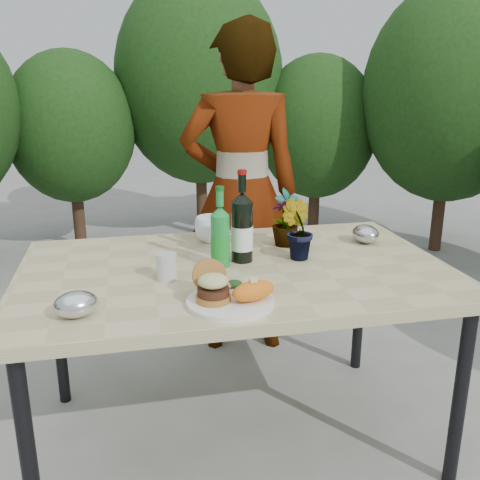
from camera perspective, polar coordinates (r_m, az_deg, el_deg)
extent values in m
plane|color=slate|center=(2.38, -0.43, -20.14)|extent=(80.00, 80.00, 0.00)
cube|color=tan|center=(2.02, -0.48, -3.42)|extent=(1.60, 1.00, 0.04)
cylinder|color=black|center=(1.83, -21.68, -20.63)|extent=(0.05, 0.05, 0.71)
cylinder|color=black|center=(2.11, 22.41, -15.25)|extent=(0.05, 0.05, 0.71)
cylinder|color=black|center=(2.54, -18.82, -9.14)|extent=(0.05, 0.05, 0.71)
cylinder|color=black|center=(2.75, 12.64, -6.56)|extent=(0.05, 0.05, 0.71)
cylinder|color=#382316|center=(4.83, -16.74, 1.59)|extent=(0.10, 0.10, 0.42)
ellipsoid|color=#1D4216|center=(4.69, -17.61, 11.39)|extent=(1.05, 1.05, 1.24)
cylinder|color=#382316|center=(5.04, -4.08, 3.38)|extent=(0.10, 0.10, 0.50)
ellipsoid|color=#1D4216|center=(4.90, -4.38, 16.70)|extent=(1.47, 1.47, 1.83)
cylinder|color=#382316|center=(5.01, 7.83, 2.47)|extent=(0.10, 0.10, 0.38)
ellipsoid|color=#1D4216|center=(4.88, 8.22, 11.81)|extent=(1.05, 1.05, 1.26)
cylinder|color=#382316|center=(4.88, 20.26, 1.51)|extent=(0.10, 0.10, 0.44)
ellipsoid|color=#1D4216|center=(4.73, 21.65, 14.38)|extent=(1.41, 1.41, 1.75)
cylinder|color=white|center=(1.69, -1.00, -6.59)|extent=(0.28, 0.28, 0.01)
cylinder|color=#B7722D|center=(1.68, -2.86, -6.20)|extent=(0.11, 0.11, 0.02)
cylinder|color=#472314|center=(1.67, -2.87, -5.49)|extent=(0.10, 0.10, 0.02)
ellipsoid|color=beige|center=(1.66, -2.89, -4.38)|extent=(0.10, 0.10, 0.04)
cylinder|color=#B7722D|center=(1.73, -3.29, -3.83)|extent=(0.11, 0.06, 0.11)
ellipsoid|color=orange|center=(1.67, 1.42, -5.45)|extent=(0.17, 0.12, 0.06)
ellipsoid|color=olive|center=(1.77, -1.58, -4.87)|extent=(0.04, 0.04, 0.02)
ellipsoid|color=#193814|center=(1.78, -0.65, -4.71)|extent=(0.06, 0.04, 0.03)
cylinder|color=black|center=(2.05, 0.22, 0.88)|extent=(0.08, 0.08, 0.23)
cylinder|color=white|center=(2.05, 0.21, 0.25)|extent=(0.09, 0.09, 0.09)
cone|color=black|center=(2.01, 0.22, 4.60)|extent=(0.08, 0.08, 0.04)
cylinder|color=black|center=(2.00, 0.22, 6.08)|extent=(0.03, 0.03, 0.07)
cylinder|color=maroon|center=(1.99, 0.22, 7.26)|extent=(0.04, 0.04, 0.02)
cylinder|color=#198934|center=(2.00, -2.11, -0.10)|extent=(0.07, 0.07, 0.20)
cylinder|color=#198C26|center=(2.00, -2.10, -0.64)|extent=(0.07, 0.07, 0.08)
cone|color=#198934|center=(1.97, -2.14, 3.13)|extent=(0.07, 0.07, 0.03)
cylinder|color=#198934|center=(1.95, -2.16, 4.47)|extent=(0.03, 0.03, 0.06)
cylinder|color=#0C5919|center=(1.95, -2.17, 5.53)|extent=(0.03, 0.03, 0.01)
cylinder|color=silver|center=(1.90, -7.83, -2.82)|extent=(0.07, 0.07, 0.09)
imported|color=#2B5D20|center=(2.27, 5.16, 2.48)|extent=(0.15, 0.13, 0.24)
imported|color=#226121|center=(2.09, 6.12, 1.09)|extent=(0.16, 0.16, 0.23)
imported|color=#215A1F|center=(2.25, 4.86, 1.94)|extent=(0.13, 0.13, 0.21)
imported|color=white|center=(2.30, -3.07, 1.14)|extent=(0.16, 0.16, 0.11)
ellipsoid|color=silver|center=(1.67, -17.09, -6.58)|extent=(0.15, 0.14, 0.08)
ellipsoid|color=#AEB0B5|center=(2.36, 13.25, 0.64)|extent=(0.12, 0.14, 0.08)
imported|color=#9E664F|center=(2.79, 0.08, 4.99)|extent=(0.66, 0.47, 1.71)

